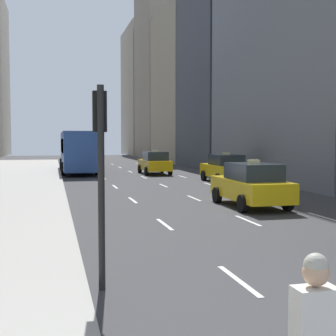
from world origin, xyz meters
TOP-DOWN VIEW (x-y plane):
  - lane_markings at (2.60, 23.00)m, footprint 5.72×56.00m
  - building_row_right at (12.00, 42.25)m, footprint 6.00×86.59m
  - taxi_lead at (6.80, 27.18)m, footprint 2.02×4.40m
  - taxi_second at (4.00, 16.91)m, footprint 2.02×4.40m
  - taxi_third at (4.00, 34.86)m, footprint 2.02×4.40m
  - city_bus at (-1.61, 38.32)m, footprint 2.80×11.61m
  - traffic_light_pole at (-2.75, 8.18)m, footprint 0.24×0.42m

SIDE VIEW (x-z plane):
  - lane_markings at x=2.60m, z-range 0.00..0.01m
  - taxi_lead at x=6.80m, z-range -0.05..1.82m
  - taxi_second at x=4.00m, z-range -0.05..1.82m
  - taxi_third at x=4.00m, z-range -0.05..1.82m
  - city_bus at x=-1.61m, z-range 0.16..3.41m
  - traffic_light_pole at x=-2.75m, z-range 0.61..4.21m
  - building_row_right at x=12.00m, z-range -4.65..32.27m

